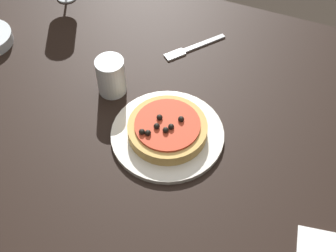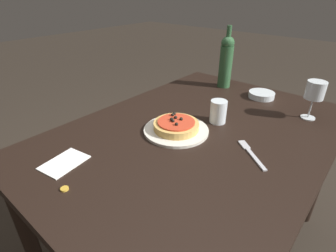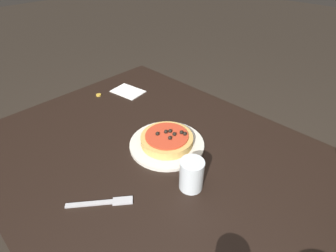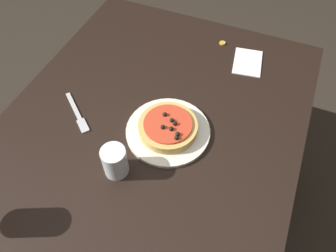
{
  "view_description": "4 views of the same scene",
  "coord_description": "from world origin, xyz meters",
  "px_view_note": "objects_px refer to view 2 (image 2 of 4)",
  "views": [
    {
      "loc": [
        0.31,
        -0.67,
        1.62
      ],
      "look_at": [
        0.08,
        -0.08,
        0.8
      ],
      "focal_mm": 50.0,
      "sensor_mm": 36.0,
      "label": 1
    },
    {
      "loc": [
        0.8,
        0.51,
        1.27
      ],
      "look_at": [
        0.08,
        -0.09,
        0.76
      ],
      "focal_mm": 28.0,
      "sensor_mm": 36.0,
      "label": 2
    },
    {
      "loc": [
        -0.44,
        0.45,
        1.34
      ],
      "look_at": [
        0.07,
        -0.08,
        0.81
      ],
      "focal_mm": 28.0,
      "sensor_mm": 36.0,
      "label": 3
    },
    {
      "loc": [
        -0.49,
        -0.3,
        1.58
      ],
      "look_at": [
        0.05,
        -0.07,
        0.8
      ],
      "focal_mm": 35.0,
      "sensor_mm": 36.0,
      "label": 4
    }
  ],
  "objects_px": {
    "wine_glass": "(315,91)",
    "bottle_cap": "(65,189)",
    "pizza": "(176,125)",
    "wine_bottle": "(226,61)",
    "side_bowl": "(261,95)",
    "dining_table": "(197,147)",
    "dinner_plate": "(176,130)",
    "water_cup": "(218,112)",
    "fork": "(250,152)"
  },
  "relations": [
    {
      "from": "dining_table",
      "to": "pizza",
      "type": "xyz_separation_m",
      "value": [
        0.07,
        -0.06,
        0.11
      ]
    },
    {
      "from": "dining_table",
      "to": "pizza",
      "type": "height_order",
      "value": "pizza"
    },
    {
      "from": "dinner_plate",
      "to": "wine_bottle",
      "type": "height_order",
      "value": "wine_bottle"
    },
    {
      "from": "pizza",
      "to": "wine_bottle",
      "type": "xyz_separation_m",
      "value": [
        -0.6,
        -0.12,
        0.12
      ]
    },
    {
      "from": "dinner_plate",
      "to": "water_cup",
      "type": "xyz_separation_m",
      "value": [
        -0.18,
        0.08,
        0.04
      ]
    },
    {
      "from": "bottle_cap",
      "to": "dinner_plate",
      "type": "bearing_deg",
      "value": 175.97
    },
    {
      "from": "pizza",
      "to": "bottle_cap",
      "type": "relative_size",
      "value": 7.69
    },
    {
      "from": "wine_bottle",
      "to": "dinner_plate",
      "type": "bearing_deg",
      "value": 11.64
    },
    {
      "from": "fork",
      "to": "bottle_cap",
      "type": "distance_m",
      "value": 0.63
    },
    {
      "from": "pizza",
      "to": "wine_bottle",
      "type": "distance_m",
      "value": 0.63
    },
    {
      "from": "pizza",
      "to": "wine_glass",
      "type": "distance_m",
      "value": 0.62
    },
    {
      "from": "side_bowl",
      "to": "bottle_cap",
      "type": "distance_m",
      "value": 1.07
    },
    {
      "from": "wine_glass",
      "to": "side_bowl",
      "type": "xyz_separation_m",
      "value": [
        -0.1,
        -0.26,
        -0.11
      ]
    },
    {
      "from": "wine_glass",
      "to": "bottle_cap",
      "type": "xyz_separation_m",
      "value": [
        0.96,
        -0.41,
        -0.13
      ]
    },
    {
      "from": "water_cup",
      "to": "wine_bottle",
      "type": "bearing_deg",
      "value": -153.48
    },
    {
      "from": "bottle_cap",
      "to": "wine_bottle",
      "type": "bearing_deg",
      "value": -175.25
    },
    {
      "from": "side_bowl",
      "to": "dining_table",
      "type": "bearing_deg",
      "value": -5.92
    },
    {
      "from": "water_cup",
      "to": "fork",
      "type": "height_order",
      "value": "water_cup"
    },
    {
      "from": "dining_table",
      "to": "bottle_cap",
      "type": "bearing_deg",
      "value": -10.15
    },
    {
      "from": "dinner_plate",
      "to": "side_bowl",
      "type": "xyz_separation_m",
      "value": [
        -0.58,
        0.12,
        0.01
      ]
    },
    {
      "from": "water_cup",
      "to": "bottle_cap",
      "type": "xyz_separation_m",
      "value": [
        0.67,
        -0.12,
        -0.05
      ]
    },
    {
      "from": "dining_table",
      "to": "side_bowl",
      "type": "distance_m",
      "value": 0.52
    },
    {
      "from": "water_cup",
      "to": "side_bowl",
      "type": "bearing_deg",
      "value": 175.29
    },
    {
      "from": "wine_bottle",
      "to": "fork",
      "type": "distance_m",
      "value": 0.71
    },
    {
      "from": "pizza",
      "to": "fork",
      "type": "height_order",
      "value": "pizza"
    },
    {
      "from": "dining_table",
      "to": "side_bowl",
      "type": "bearing_deg",
      "value": 174.08
    },
    {
      "from": "wine_glass",
      "to": "bottle_cap",
      "type": "bearing_deg",
      "value": -23.15
    },
    {
      "from": "dinner_plate",
      "to": "water_cup",
      "type": "bearing_deg",
      "value": 155.15
    },
    {
      "from": "dinner_plate",
      "to": "water_cup",
      "type": "relative_size",
      "value": 2.67
    },
    {
      "from": "wine_glass",
      "to": "water_cup",
      "type": "distance_m",
      "value": 0.42
    },
    {
      "from": "wine_bottle",
      "to": "pizza",
      "type": "bearing_deg",
      "value": 11.62
    },
    {
      "from": "dining_table",
      "to": "dinner_plate",
      "type": "distance_m",
      "value": 0.13
    },
    {
      "from": "side_bowl",
      "to": "wine_glass",
      "type": "bearing_deg",
      "value": 69.14
    },
    {
      "from": "wine_bottle",
      "to": "water_cup",
      "type": "relative_size",
      "value": 3.43
    },
    {
      "from": "water_cup",
      "to": "fork",
      "type": "bearing_deg",
      "value": 58.23
    },
    {
      "from": "wine_glass",
      "to": "dining_table",
      "type": "bearing_deg",
      "value": -37.24
    },
    {
      "from": "pizza",
      "to": "wine_glass",
      "type": "bearing_deg",
      "value": 141.77
    },
    {
      "from": "side_bowl",
      "to": "fork",
      "type": "relative_size",
      "value": 0.85
    },
    {
      "from": "wine_glass",
      "to": "wine_bottle",
      "type": "height_order",
      "value": "wine_bottle"
    },
    {
      "from": "wine_bottle",
      "to": "bottle_cap",
      "type": "distance_m",
      "value": 1.1
    },
    {
      "from": "dinner_plate",
      "to": "pizza",
      "type": "bearing_deg",
      "value": -124.39
    },
    {
      "from": "pizza",
      "to": "fork",
      "type": "relative_size",
      "value": 1.18
    },
    {
      "from": "wine_bottle",
      "to": "bottle_cap",
      "type": "relative_size",
      "value": 14.2
    },
    {
      "from": "side_bowl",
      "to": "dinner_plate",
      "type": "bearing_deg",
      "value": -11.48
    },
    {
      "from": "wine_glass",
      "to": "side_bowl",
      "type": "bearing_deg",
      "value": -110.86
    },
    {
      "from": "dining_table",
      "to": "dinner_plate",
      "type": "bearing_deg",
      "value": -43.48
    },
    {
      "from": "wine_bottle",
      "to": "dining_table",
      "type": "bearing_deg",
      "value": 19.46
    },
    {
      "from": "wine_bottle",
      "to": "side_bowl",
      "type": "distance_m",
      "value": 0.28
    },
    {
      "from": "pizza",
      "to": "side_bowl",
      "type": "relative_size",
      "value": 1.39
    },
    {
      "from": "water_cup",
      "to": "bottle_cap",
      "type": "distance_m",
      "value": 0.68
    }
  ]
}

